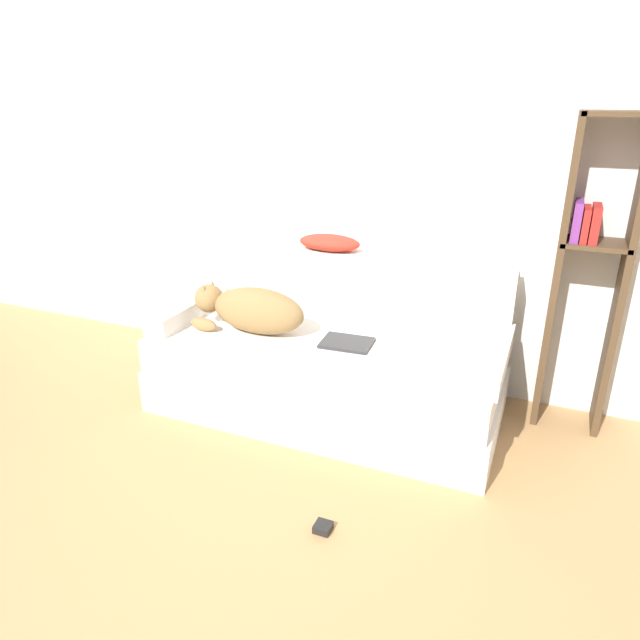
% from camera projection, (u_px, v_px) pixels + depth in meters
% --- Properties ---
extents(ground_plane, '(20.00, 20.00, 0.00)m').
position_uv_depth(ground_plane, '(118.00, 630.00, 2.02)').
color(ground_plane, tan).
extents(wall_back, '(6.99, 0.06, 2.70)m').
position_uv_depth(wall_back, '(349.00, 167.00, 3.49)').
color(wall_back, white).
rests_on(wall_back, ground_plane).
extents(couch, '(1.99, 0.94, 0.46)m').
position_uv_depth(couch, '(326.00, 375.00, 3.36)').
color(couch, silver).
rests_on(couch, ground_plane).
extents(couch_backrest, '(1.95, 0.15, 0.41)m').
position_uv_depth(couch_backrest, '(351.00, 284.00, 3.54)').
color(couch_backrest, silver).
rests_on(couch_backrest, couch).
extents(couch_arm_left, '(0.15, 0.75, 0.11)m').
position_uv_depth(couch_arm_left, '(191.00, 308.00, 3.58)').
color(couch_arm_left, silver).
rests_on(couch_arm_left, couch).
extents(couch_arm_right, '(0.15, 0.75, 0.11)m').
position_uv_depth(couch_arm_right, '(492.00, 357.00, 2.92)').
color(couch_arm_right, silver).
rests_on(couch_arm_right, couch).
extents(dog, '(0.71, 0.26, 0.27)m').
position_uv_depth(dog, '(251.00, 309.00, 3.32)').
color(dog, olive).
rests_on(dog, couch).
extents(laptop, '(0.30, 0.24, 0.02)m').
position_uv_depth(laptop, '(347.00, 343.00, 3.20)').
color(laptop, '#2D2D30').
rests_on(laptop, couch).
extents(throw_pillow, '(0.39, 0.21, 0.10)m').
position_uv_depth(throw_pillow, '(329.00, 243.00, 3.48)').
color(throw_pillow, red).
rests_on(throw_pillow, couch_backrest).
extents(bookshelf, '(0.35, 0.26, 1.69)m').
position_uv_depth(bookshelf, '(590.00, 265.00, 2.98)').
color(bookshelf, '#4C3823').
rests_on(bookshelf, ground_plane).
extents(power_adapter, '(0.07, 0.07, 0.03)m').
position_uv_depth(power_adapter, '(323.00, 527.00, 2.48)').
color(power_adapter, black).
rests_on(power_adapter, ground_plane).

